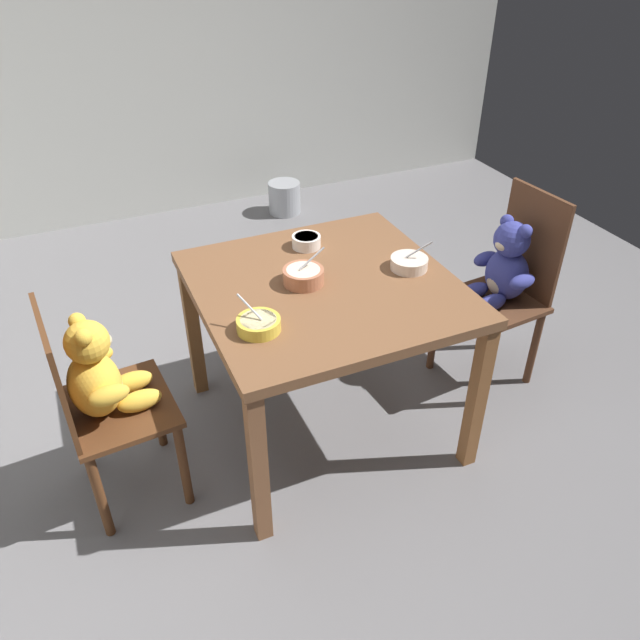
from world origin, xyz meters
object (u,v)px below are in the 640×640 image
(porridge_bowl_yellow_near_left, at_px, (259,324))
(teddy_chair_near_left, at_px, (100,386))
(teddy_chair_near_right, at_px, (504,275))
(porridge_bowl_cream_near_right, at_px, (409,263))
(dining_table, at_px, (325,302))
(porridge_bowl_terracotta_center, at_px, (303,276))
(porridge_bowl_white_far_center, at_px, (306,241))
(metal_pail, at_px, (284,198))

(porridge_bowl_yellow_near_left, bearing_deg, teddy_chair_near_left, 163.65)
(teddy_chair_near_right, relative_size, porridge_bowl_cream_near_right, 5.98)
(dining_table, relative_size, porridge_bowl_terracotta_center, 5.79)
(porridge_bowl_white_far_center, bearing_deg, teddy_chair_near_left, -160.12)
(porridge_bowl_yellow_near_left, bearing_deg, metal_pail, 67.44)
(porridge_bowl_cream_near_right, bearing_deg, dining_table, 175.22)
(porridge_bowl_cream_near_right, distance_m, porridge_bowl_yellow_near_left, 0.71)
(teddy_chair_near_left, distance_m, teddy_chair_near_right, 1.77)
(metal_pail, bearing_deg, porridge_bowl_yellow_near_left, -112.56)
(porridge_bowl_cream_near_right, bearing_deg, teddy_chair_near_right, 4.15)
(porridge_bowl_yellow_near_left, xyz_separation_m, porridge_bowl_terracotta_center, (0.26, 0.23, 0.01))
(porridge_bowl_yellow_near_left, bearing_deg, porridge_bowl_terracotta_center, 41.21)
(dining_table, height_order, porridge_bowl_yellow_near_left, porridge_bowl_yellow_near_left)
(porridge_bowl_cream_near_right, bearing_deg, teddy_chair_near_left, -179.85)
(teddy_chair_near_left, relative_size, metal_pail, 3.70)
(porridge_bowl_white_far_center, bearing_deg, porridge_bowl_yellow_near_left, -127.77)
(teddy_chair_near_left, height_order, metal_pail, teddy_chair_near_left)
(porridge_bowl_white_far_center, distance_m, porridge_bowl_terracotta_center, 0.29)
(metal_pail, bearing_deg, porridge_bowl_cream_near_right, -97.48)
(porridge_bowl_white_far_center, height_order, porridge_bowl_yellow_near_left, porridge_bowl_yellow_near_left)
(dining_table, relative_size, metal_pail, 4.21)
(teddy_chair_near_left, xyz_separation_m, teddy_chair_near_right, (1.77, 0.04, 0.01))
(porridge_bowl_white_far_center, height_order, metal_pail, porridge_bowl_white_far_center)
(dining_table, height_order, teddy_chair_near_right, teddy_chair_near_right)
(dining_table, distance_m, porridge_bowl_yellow_near_left, 0.40)
(teddy_chair_near_left, height_order, porridge_bowl_white_far_center, teddy_chair_near_left)
(dining_table, xyz_separation_m, teddy_chair_near_left, (-0.88, -0.03, -0.10))
(teddy_chair_near_left, distance_m, porridge_bowl_white_far_center, 1.01)
(teddy_chair_near_right, height_order, porridge_bowl_terracotta_center, teddy_chair_near_right)
(dining_table, bearing_deg, porridge_bowl_yellow_near_left, -150.19)
(porridge_bowl_cream_near_right, bearing_deg, porridge_bowl_yellow_near_left, -166.68)
(porridge_bowl_cream_near_right, relative_size, porridge_bowl_terracotta_center, 0.91)
(teddy_chair_near_left, bearing_deg, metal_pail, 50.59)
(porridge_bowl_cream_near_right, bearing_deg, metal_pail, 82.52)
(porridge_bowl_cream_near_right, height_order, porridge_bowl_terracotta_center, porridge_bowl_terracotta_center)
(porridge_bowl_yellow_near_left, bearing_deg, dining_table, 29.81)
(porridge_bowl_terracotta_center, height_order, metal_pail, porridge_bowl_terracotta_center)
(porridge_bowl_cream_near_right, relative_size, porridge_bowl_yellow_near_left, 1.01)
(dining_table, bearing_deg, teddy_chair_near_left, -177.88)
(dining_table, height_order, porridge_bowl_white_far_center, porridge_bowl_white_far_center)
(dining_table, distance_m, porridge_bowl_white_far_center, 0.33)
(dining_table, bearing_deg, porridge_bowl_terracotta_center, 155.18)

